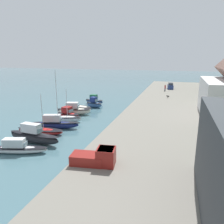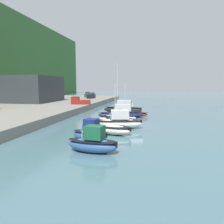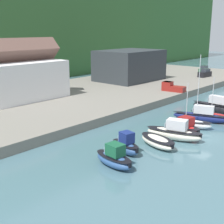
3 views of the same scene
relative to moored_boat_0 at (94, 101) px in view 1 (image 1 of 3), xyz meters
name	(u,v)px [view 1 (image 1 of 3)]	position (x,y,z in m)	size (l,w,h in m)	color
ground_plane	(57,118)	(14.63, -2.68, -0.94)	(320.00, 320.00, 0.00)	#476B75
quay_promenade	(205,127)	(14.63, 26.19, -0.26)	(125.03, 31.18, 1.37)	gray
moored_boat_0	(94,101)	(0.00, 0.00, 0.00)	(2.52, 5.13, 2.58)	#33568E
moored_boat_1	(94,104)	(3.60, 1.36, 0.03)	(2.60, 4.44, 2.64)	#33568E
moored_boat_2	(81,108)	(7.88, -0.18, -0.27)	(3.95, 6.05, 1.26)	white
moored_boat_3	(74,110)	(11.41, -0.41, 0.07)	(3.90, 7.66, 2.75)	white
moored_boat_4	(68,114)	(14.44, -0.22, -0.06)	(3.03, 5.14, 2.43)	red
moored_boat_5	(65,119)	(17.16, 0.57, -0.25)	(3.79, 6.76, 6.61)	white
moored_boat_6	(54,124)	(21.27, 0.70, 0.03)	(4.09, 8.70, 10.29)	navy
moored_boat_7	(40,131)	(24.12, -0.28, -0.44)	(2.86, 8.32, 6.70)	red
moored_boat_8	(34,136)	(27.95, 1.29, 0.18)	(2.23, 8.72, 3.00)	black
moored_boat_9	(17,148)	(31.55, 1.24, -0.23)	(3.83, 8.21, 2.04)	silver
parked_car_0	(170,86)	(-25.34, 18.73, 1.34)	(4.39, 2.31, 2.16)	navy
pickup_truck_0	(97,157)	(33.82, 13.55, 1.24)	(2.55, 4.94, 1.90)	maroon
person_on_quay	(165,88)	(-19.60, 17.28, 1.52)	(0.40, 0.40, 2.14)	#232838
dog_on_quay	(168,96)	(-7.68, 18.79, 0.88)	(0.47, 0.88, 0.68)	black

